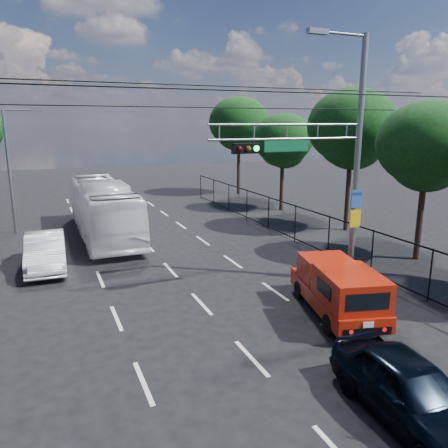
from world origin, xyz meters
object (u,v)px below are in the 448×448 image
signal_mast (332,152)px  white_bus (103,209)px  red_pickup (338,288)px  navy_hatchback (410,390)px  white_van (45,251)px

signal_mast → white_bus: (-7.07, 11.35, -3.68)m
red_pickup → navy_hatchback: (-1.90, -5.02, -0.24)m
white_van → signal_mast: bearing=-30.4°
red_pickup → white_bus: white_bus is taller
red_pickup → navy_hatchback: bearing=-110.7°
navy_hatchback → white_van: bearing=121.5°
signal_mast → red_pickup: 5.19m
red_pickup → white_van: red_pickup is taller
signal_mast → red_pickup: bearing=-118.4°
navy_hatchback → white_bus: (-3.79, 18.94, 0.84)m
red_pickup → white_van: size_ratio=1.08×
signal_mast → red_pickup: size_ratio=1.87×
signal_mast → white_van: size_ratio=2.03×
navy_hatchback → white_van: (-6.99, 14.01, 0.05)m
signal_mast → white_van: signal_mast is taller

